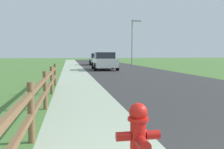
# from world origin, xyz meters

# --- Properties ---
(ground_plane) EXTENTS (120.00, 120.00, 0.00)m
(ground_plane) POSITION_xyz_m (0.00, 25.00, 0.00)
(ground_plane) COLOR #4B7836
(road_asphalt) EXTENTS (7.00, 66.00, 0.01)m
(road_asphalt) POSITION_xyz_m (3.50, 27.00, 0.00)
(road_asphalt) COLOR #333333
(road_asphalt) RESTS_ON ground
(curb_concrete) EXTENTS (6.00, 66.00, 0.01)m
(curb_concrete) POSITION_xyz_m (-3.00, 27.00, 0.00)
(curb_concrete) COLOR #A5B59C
(curb_concrete) RESTS_ON ground
(grass_verge) EXTENTS (5.00, 66.00, 0.00)m
(grass_verge) POSITION_xyz_m (-4.50, 27.00, 0.01)
(grass_verge) COLOR #4B7836
(grass_verge) RESTS_ON ground
(fire_hydrant) EXTENTS (0.54, 0.44, 0.86)m
(fire_hydrant) POSITION_xyz_m (-0.63, 1.38, 0.45)
(fire_hydrant) COLOR red
(fire_hydrant) RESTS_ON ground
(rail_fence) EXTENTS (0.11, 10.12, 1.00)m
(rail_fence) POSITION_xyz_m (-2.06, 5.17, 0.59)
(rail_fence) COLOR brown
(rail_fence) RESTS_ON ground
(parked_suv_white) EXTENTS (2.19, 4.28, 1.58)m
(parked_suv_white) POSITION_xyz_m (1.76, 21.00, 0.79)
(parked_suv_white) COLOR white
(parked_suv_white) RESTS_ON ground
(parked_car_silver) EXTENTS (2.26, 4.58, 1.50)m
(parked_car_silver) POSITION_xyz_m (2.33, 31.44, 0.74)
(parked_car_silver) COLOR #B7BABF
(parked_car_silver) RESTS_ON ground
(street_lamp) EXTENTS (1.17, 0.20, 5.60)m
(street_lamp) POSITION_xyz_m (6.38, 28.56, 3.38)
(street_lamp) COLOR gray
(street_lamp) RESTS_ON ground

